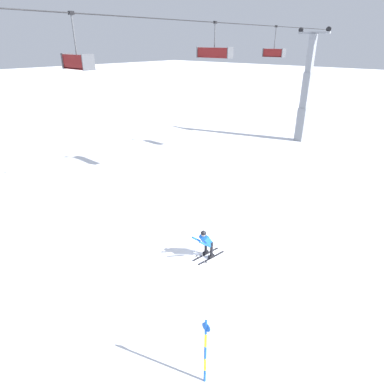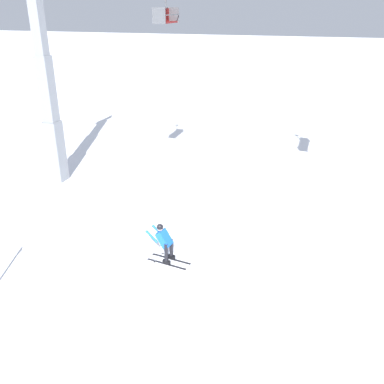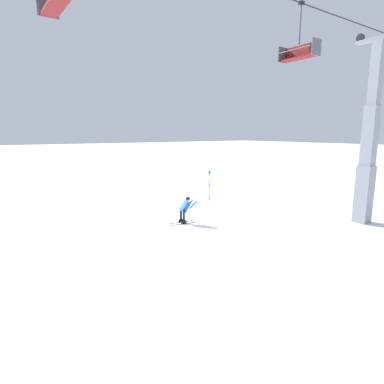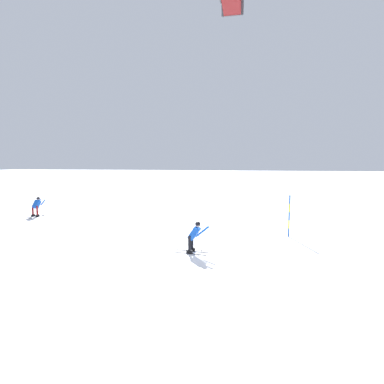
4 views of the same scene
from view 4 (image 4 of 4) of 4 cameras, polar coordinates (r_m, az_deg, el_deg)
ground_plane at (r=14.39m, az=2.85°, el=-11.15°), size 260.00×260.00×0.00m
skier_carving_main at (r=13.51m, az=0.52°, el=-8.44°), size 1.72×0.81×1.65m
trail_marker_pole at (r=17.16m, az=18.70°, el=-4.27°), size 0.07×0.28×2.38m
skier_distant_uphill at (r=25.54m, az=-28.40°, el=-2.29°), size 0.76×1.73×1.66m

